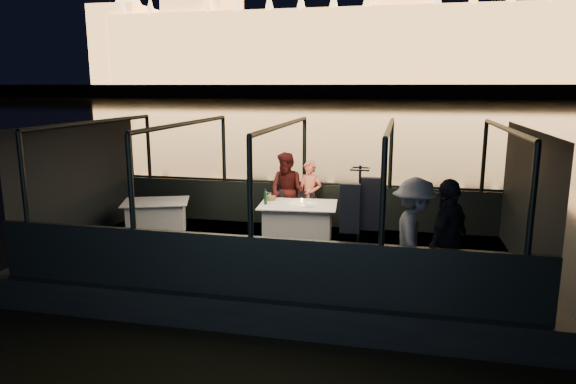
% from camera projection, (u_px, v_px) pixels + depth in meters
% --- Properties ---
extents(river_water, '(500.00, 500.00, 0.00)m').
position_uv_depth(river_water, '(391.00, 107.00, 85.84)').
color(river_water, black).
rests_on(river_water, ground).
extents(boat_hull, '(8.60, 4.40, 1.00)m').
position_uv_depth(boat_hull, '(283.00, 279.00, 9.36)').
color(boat_hull, black).
rests_on(boat_hull, river_water).
extents(boat_deck, '(8.00, 4.00, 0.04)m').
position_uv_depth(boat_deck, '(283.00, 254.00, 9.27)').
color(boat_deck, black).
rests_on(boat_deck, boat_hull).
extents(gunwale_port, '(8.00, 0.08, 0.90)m').
position_uv_depth(gunwale_port, '(304.00, 205.00, 11.08)').
color(gunwale_port, black).
rests_on(gunwale_port, boat_deck).
extents(gunwale_starboard, '(8.00, 0.08, 0.90)m').
position_uv_depth(gunwale_starboard, '(251.00, 267.00, 7.26)').
color(gunwale_starboard, black).
rests_on(gunwale_starboard, boat_deck).
extents(cabin_glass_port, '(8.00, 0.02, 1.40)m').
position_uv_depth(cabin_glass_port, '(304.00, 152.00, 10.85)').
color(cabin_glass_port, '#99B2B2').
rests_on(cabin_glass_port, gunwale_port).
extents(cabin_glass_starboard, '(8.00, 0.02, 1.40)m').
position_uv_depth(cabin_glass_starboard, '(250.00, 187.00, 7.03)').
color(cabin_glass_starboard, '#99B2B2').
rests_on(cabin_glass_starboard, gunwale_starboard).
extents(cabin_roof_glass, '(8.00, 4.00, 0.02)m').
position_uv_depth(cabin_roof_glass, '(283.00, 125.00, 8.80)').
color(cabin_roof_glass, '#99B2B2').
rests_on(cabin_roof_glass, boat_deck).
extents(end_wall_fore, '(0.02, 4.00, 2.30)m').
position_uv_depth(end_wall_fore, '(81.00, 182.00, 9.88)').
color(end_wall_fore, black).
rests_on(end_wall_fore, boat_deck).
extents(end_wall_aft, '(0.02, 4.00, 2.30)m').
position_uv_depth(end_wall_aft, '(527.00, 202.00, 8.18)').
color(end_wall_aft, black).
rests_on(end_wall_aft, boat_deck).
extents(canopy_ribs, '(8.00, 4.00, 2.30)m').
position_uv_depth(canopy_ribs, '(283.00, 191.00, 9.03)').
color(canopy_ribs, black).
rests_on(canopy_ribs, boat_deck).
extents(embankment, '(400.00, 140.00, 6.00)m').
position_uv_depth(embankment, '(399.00, 92.00, 209.91)').
color(embankment, '#423D33').
rests_on(embankment, ground).
extents(parliament_building, '(220.00, 32.00, 60.00)m').
position_uv_depth(parliament_building, '(402.00, 8.00, 170.79)').
color(parliament_building, '#F2D18C').
rests_on(parliament_building, embankment).
extents(dining_table_central, '(1.54, 1.18, 0.77)m').
position_uv_depth(dining_table_central, '(298.00, 224.00, 9.80)').
color(dining_table_central, silver).
rests_on(dining_table_central, boat_deck).
extents(dining_table_aft, '(1.53, 1.32, 0.68)m').
position_uv_depth(dining_table_aft, '(156.00, 215.00, 10.42)').
color(dining_table_aft, beige).
rests_on(dining_table_aft, boat_deck).
extents(chair_port_left, '(0.50, 0.50, 0.81)m').
position_uv_depth(chair_port_left, '(282.00, 210.00, 10.62)').
color(chair_port_left, black).
rests_on(chair_port_left, boat_deck).
extents(chair_port_right, '(0.48, 0.48, 0.83)m').
position_uv_depth(chair_port_right, '(305.00, 211.00, 10.47)').
color(chair_port_right, black).
rests_on(chair_port_right, boat_deck).
extents(coat_stand, '(0.63, 0.58, 1.86)m').
position_uv_depth(coat_stand, '(358.00, 230.00, 7.48)').
color(coat_stand, black).
rests_on(coat_stand, boat_deck).
extents(person_woman_coral, '(0.59, 0.46, 1.46)m').
position_uv_depth(person_woman_coral, '(310.00, 195.00, 10.62)').
color(person_woman_coral, '#F67659').
rests_on(person_woman_coral, boat_deck).
extents(person_man_maroon, '(0.95, 0.85, 1.62)m').
position_uv_depth(person_man_maroon, '(287.00, 194.00, 10.72)').
color(person_man_maroon, '#3F1111').
rests_on(person_man_maroon, boat_deck).
extents(passenger_stripe, '(0.72, 1.16, 1.73)m').
position_uv_depth(passenger_stripe, '(414.00, 239.00, 7.21)').
color(passenger_stripe, silver).
rests_on(passenger_stripe, boat_deck).
extents(passenger_dark, '(0.88, 1.11, 1.75)m').
position_uv_depth(passenger_dark, '(448.00, 242.00, 7.08)').
color(passenger_dark, black).
rests_on(passenger_dark, boat_deck).
extents(wine_bottle, '(0.07, 0.07, 0.30)m').
position_uv_depth(wine_bottle, '(266.00, 197.00, 9.69)').
color(wine_bottle, '#13361B').
rests_on(wine_bottle, dining_table_central).
extents(bread_basket, '(0.22, 0.22, 0.08)m').
position_uv_depth(bread_basket, '(271.00, 198.00, 10.07)').
color(bread_basket, brown).
rests_on(bread_basket, dining_table_central).
extents(amber_candle, '(0.06, 0.06, 0.08)m').
position_uv_depth(amber_candle, '(302.00, 200.00, 9.86)').
color(amber_candle, '#FFB23F').
rests_on(amber_candle, dining_table_central).
extents(plate_near, '(0.24, 0.24, 0.01)m').
position_uv_depth(plate_near, '(308.00, 206.00, 9.55)').
color(plate_near, silver).
rests_on(plate_near, dining_table_central).
extents(plate_far, '(0.33, 0.33, 0.02)m').
position_uv_depth(plate_far, '(280.00, 199.00, 10.09)').
color(plate_far, silver).
rests_on(plate_far, dining_table_central).
extents(wine_glass_white, '(0.07, 0.07, 0.20)m').
position_uv_depth(wine_glass_white, '(270.00, 199.00, 9.76)').
color(wine_glass_white, white).
rests_on(wine_glass_white, dining_table_central).
extents(wine_glass_red, '(0.09, 0.09, 0.21)m').
position_uv_depth(wine_glass_red, '(309.00, 196.00, 9.98)').
color(wine_glass_red, silver).
rests_on(wine_glass_red, dining_table_central).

